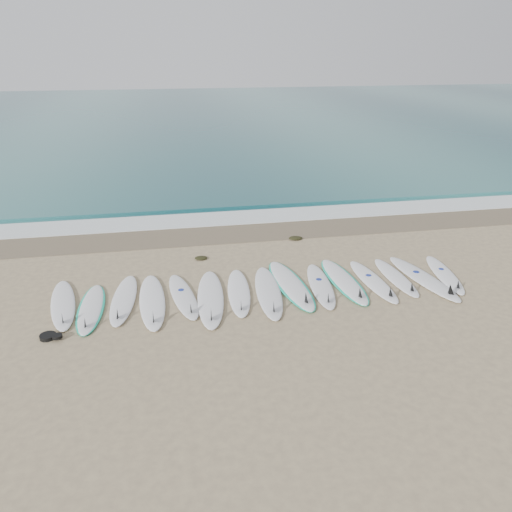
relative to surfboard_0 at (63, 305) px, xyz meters
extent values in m
plane|color=#9C8865|center=(4.61, -0.10, -0.06)|extent=(120.00, 120.00, 0.00)
cube|color=#246064|center=(4.61, 32.40, -0.04)|extent=(120.00, 55.00, 0.03)
cube|color=brown|center=(4.61, 4.00, -0.05)|extent=(120.00, 1.80, 0.01)
cube|color=silver|center=(4.61, 5.40, -0.04)|extent=(120.00, 1.40, 0.04)
cube|color=#246064|center=(4.61, 6.90, -0.01)|extent=(120.00, 1.00, 0.10)
ellipsoid|color=white|center=(-0.01, 0.08, -0.01)|extent=(0.93, 2.57, 0.08)
cone|color=black|center=(0.14, -0.83, 0.14)|extent=(0.25, 0.30, 0.27)
ellipsoid|color=white|center=(0.63, -0.23, -0.02)|extent=(0.51, 2.34, 0.08)
ellipsoid|color=#13C49A|center=(0.63, -0.23, -0.02)|extent=(0.59, 2.36, 0.05)
cone|color=black|center=(0.62, -1.09, 0.12)|extent=(0.20, 0.25, 0.25)
ellipsoid|color=white|center=(1.32, 0.07, -0.01)|extent=(0.71, 2.55, 0.08)
cone|color=black|center=(1.25, -0.85, 0.13)|extent=(0.23, 0.28, 0.27)
ellipsoid|color=white|center=(1.95, -0.14, -0.01)|extent=(0.67, 2.78, 0.09)
cone|color=black|center=(1.99, -1.15, 0.15)|extent=(0.24, 0.30, 0.29)
ellipsoid|color=white|center=(2.65, -0.02, -0.01)|extent=(0.85, 2.45, 0.08)
cone|color=black|center=(2.78, -0.89, 0.13)|extent=(0.24, 0.28, 0.26)
cylinder|color=navy|center=(2.62, 0.21, 0.03)|extent=(0.16, 0.16, 0.01)
ellipsoid|color=white|center=(3.27, -0.24, -0.01)|extent=(0.84, 2.92, 0.09)
cone|color=black|center=(3.18, -1.29, 0.16)|extent=(0.27, 0.33, 0.31)
ellipsoid|color=white|center=(3.95, -0.05, -0.01)|extent=(0.75, 2.53, 0.08)
cone|color=black|center=(3.87, -0.96, 0.13)|extent=(0.24, 0.28, 0.27)
ellipsoid|color=white|center=(4.64, -0.18, -0.01)|extent=(0.83, 2.82, 0.09)
cone|color=black|center=(4.54, -1.19, 0.15)|extent=(0.26, 0.32, 0.30)
ellipsoid|color=white|center=(5.25, 0.09, -0.01)|extent=(0.82, 2.87, 0.09)
ellipsoid|color=#13C49A|center=(5.25, 0.09, -0.01)|extent=(0.91, 2.90, 0.07)
cone|color=black|center=(5.33, -0.94, 0.16)|extent=(0.26, 0.32, 0.30)
ellipsoid|color=white|center=(5.95, -0.08, -0.01)|extent=(0.81, 2.53, 0.08)
cone|color=black|center=(5.84, -0.98, 0.13)|extent=(0.24, 0.29, 0.27)
cylinder|color=navy|center=(5.98, 0.16, 0.03)|extent=(0.16, 0.16, 0.01)
ellipsoid|color=white|center=(6.58, 0.06, -0.01)|extent=(0.65, 2.68, 0.09)
ellipsoid|color=#13C49A|center=(6.58, 0.06, -0.02)|extent=(0.74, 2.70, 0.06)
cone|color=black|center=(6.61, -0.91, 0.15)|extent=(0.23, 0.29, 0.28)
ellipsoid|color=white|center=(7.28, -0.09, -0.01)|extent=(0.63, 2.50, 0.08)
cone|color=black|center=(7.32, -0.99, 0.13)|extent=(0.22, 0.27, 0.26)
cylinder|color=navy|center=(7.27, 0.15, 0.03)|extent=(0.15, 0.15, 0.01)
ellipsoid|color=white|center=(7.93, 0.02, -0.02)|extent=(0.49, 2.31, 0.07)
cone|color=black|center=(7.94, -0.82, 0.12)|extent=(0.20, 0.25, 0.25)
ellipsoid|color=white|center=(8.57, -0.16, -0.01)|extent=(0.97, 2.83, 0.09)
cone|color=black|center=(8.71, -1.17, 0.15)|extent=(0.28, 0.33, 0.30)
cylinder|color=navy|center=(8.53, 0.10, 0.04)|extent=(0.18, 0.18, 0.01)
ellipsoid|color=white|center=(9.22, -0.05, -0.02)|extent=(0.88, 2.39, 0.08)
cone|color=black|center=(9.08, -0.89, 0.12)|extent=(0.24, 0.28, 0.25)
cylinder|color=navy|center=(9.26, 0.17, 0.02)|extent=(0.16, 0.16, 0.01)
ellipsoid|color=black|center=(3.25, 2.15, -0.02)|extent=(0.35, 0.27, 0.07)
ellipsoid|color=black|center=(6.17, 3.13, -0.02)|extent=(0.41, 0.32, 0.08)
cylinder|color=black|center=(-0.09, -1.28, -0.02)|extent=(0.32, 0.32, 0.08)
cylinder|color=black|center=(0.11, -1.38, 0.02)|extent=(0.20, 0.20, 0.06)
camera|label=1|loc=(2.42, -10.41, 5.33)|focal=35.00mm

